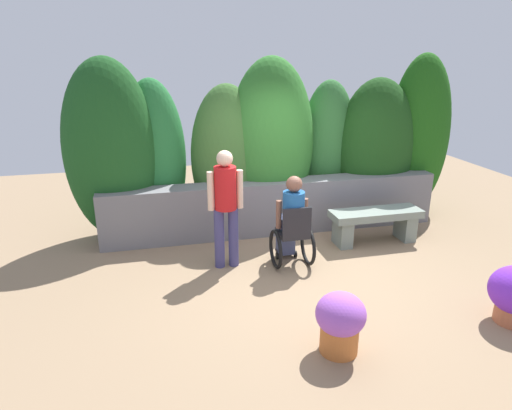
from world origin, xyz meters
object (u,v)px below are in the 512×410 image
at_px(stone_bench, 375,221).
at_px(person_in_wheelchair, 292,224).
at_px(person_standing_companion, 226,202).
at_px(flower_pot_terracotta_by_wall, 340,321).

bearing_deg(stone_bench, person_in_wheelchair, -167.56).
height_order(person_in_wheelchair, person_standing_companion, person_standing_companion).
bearing_deg(person_standing_companion, flower_pot_terracotta_by_wall, -71.72).
bearing_deg(person_in_wheelchair, stone_bench, 17.78).
bearing_deg(flower_pot_terracotta_by_wall, person_in_wheelchair, 86.36).
height_order(person_standing_companion, flower_pot_terracotta_by_wall, person_standing_companion).
bearing_deg(flower_pot_terracotta_by_wall, stone_bench, 55.80).
relative_size(stone_bench, flower_pot_terracotta_by_wall, 2.23).
relative_size(stone_bench, person_standing_companion, 0.87).
relative_size(stone_bench, person_in_wheelchair, 1.09).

